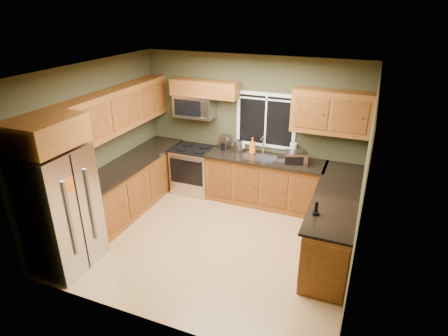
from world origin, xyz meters
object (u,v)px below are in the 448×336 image
Objects in this scene: soap_bottle_a at (252,146)px; range at (194,169)px; refrigerator at (60,210)px; cordless_phone at (316,211)px; microwave at (195,106)px; toaster_oven at (296,158)px; soap_bottle_c at (241,145)px; kettle at (238,146)px; paper_towel_roll at (293,150)px; coffee_maker at (225,143)px.

range is at bearing -174.09° from soap_bottle_a.
refrigerator reaches higher than soap_bottle_a.
range is at bearing 148.11° from cordless_phone.
microwave is 2.14m from toaster_oven.
microwave reaches higher than soap_bottle_c.
kettle reaches higher than cordless_phone.
microwave is at bearing 179.26° from soap_bottle_a.
cordless_phone is (0.71, -1.84, -0.08)m from paper_towel_roll.
refrigerator is 9.61× the size of cordless_phone.
soap_bottle_c is at bearing 5.87° from microwave.
cordless_phone is at bearing -50.34° from soap_bottle_a.
microwave is 1.12m from kettle.
microwave is at bearing -174.13° from soap_bottle_c.
microwave is 2.45× the size of paper_towel_roll.
soap_bottle_c is at bearing 10.69° from coffee_maker.
kettle reaches higher than soap_bottle_c.
coffee_maker is at bearing 15.87° from range.
kettle is at bearing 61.10° from refrigerator.
toaster_oven is 1.15m from soap_bottle_c.
range is 1.23× the size of microwave.
soap_bottle_a is at bearing -4.96° from coffee_maker.
range is at bearing -173.71° from paper_towel_roll.
toaster_oven is 0.31m from paper_towel_roll.
paper_towel_roll is at bearing 1.74° from coffee_maker.
coffee_maker is 0.98× the size of kettle.
soap_bottle_c is 0.99× the size of cordless_phone.
cordless_phone is (3.31, 1.14, 0.10)m from refrigerator.
refrigerator is 3.29m from kettle.
microwave is 3.25m from cordless_phone.
refrigerator is at bearing -122.75° from soap_bottle_a.
refrigerator is 3.41m from soap_bottle_c.
kettle is at bearing -2.00° from microwave.
coffee_maker reaches higher than cordless_phone.
soap_bottle_c is at bearing 132.49° from cordless_phone.
toaster_oven is 1.14m from kettle.
range is 5.00× the size of cordless_phone.
refrigerator is 6.81× the size of coffee_maker.
coffee_maker is at bearing 167.53° from kettle.
range is 1.08m from kettle.
paper_towel_roll is at bearing -1.15° from soap_bottle_c.
coffee_maker is (-1.43, 0.24, 0.01)m from toaster_oven.
soap_bottle_c is (0.92, 0.09, -0.70)m from microwave.
paper_towel_roll is at bearing 2.23° from microwave.
toaster_oven is 2.35× the size of cordless_phone.
refrigerator is at bearing -103.34° from microwave.
coffee_maker is 1.42× the size of soap_bottle_c.
range is at bearing -173.34° from kettle.
toaster_oven is at bearing 44.81° from refrigerator.
refrigerator is 3.21m from coffee_maker.
toaster_oven reaches higher than soap_bottle_c.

